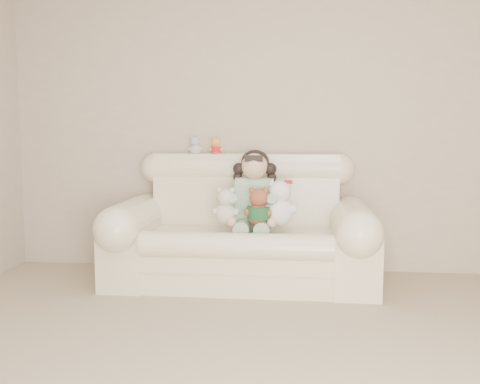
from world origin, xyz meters
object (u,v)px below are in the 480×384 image
at_px(sofa, 241,220).
at_px(white_cat, 280,198).
at_px(seated_child, 255,190).
at_px(cream_teddy, 226,202).
at_px(brown_teddy, 259,203).

relative_size(sofa, white_cat, 5.00).
relative_size(seated_child, white_cat, 1.58).
bearing_deg(sofa, seated_child, 39.25).
distance_m(seated_child, white_cat, 0.28).
distance_m(sofa, seated_child, 0.27).
relative_size(sofa, seated_child, 3.17).
height_order(seated_child, cream_teddy, seated_child).
relative_size(sofa, brown_teddy, 6.09).
distance_m(sofa, white_cat, 0.38).
xyz_separation_m(seated_child, brown_teddy, (0.05, -0.23, -0.08)).
xyz_separation_m(sofa, white_cat, (0.31, -0.10, 0.20)).
relative_size(brown_teddy, white_cat, 0.82).
bearing_deg(brown_teddy, white_cat, 3.50).
height_order(brown_teddy, white_cat, white_cat).
bearing_deg(seated_child, brown_teddy, -79.33).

